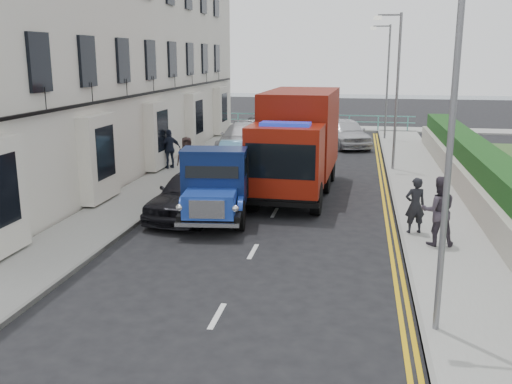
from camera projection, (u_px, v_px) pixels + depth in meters
name	position (u px, v px, depth m)	size (l,w,h in m)	color
ground	(238.00, 279.00, 13.58)	(120.00, 120.00, 0.00)	black
pavement_west	(159.00, 186.00, 23.08)	(2.40, 38.00, 0.12)	gray
pavement_east	(427.00, 197.00, 21.25)	(2.60, 38.00, 0.12)	gray
promenade	(321.00, 128.00, 41.31)	(30.00, 2.50, 0.12)	gray
sea_plane	(338.00, 98.00, 70.98)	(120.00, 120.00, 0.00)	#4F5C6C
terrace_west	(93.00, 11.00, 25.98)	(6.31, 30.20, 14.25)	silver
garden_east	(483.00, 177.00, 20.73)	(1.45, 28.00, 1.75)	#B2AD9E
seafront_railing	(321.00, 122.00, 40.42)	(13.00, 0.08, 1.11)	#59B2A5
lamp_near	(444.00, 126.00, 10.00)	(1.23, 0.18, 7.00)	slate
lamp_mid	(395.00, 83.00, 25.31)	(1.23, 0.18, 7.00)	slate
lamp_far	(386.00, 75.00, 34.88)	(1.23, 0.18, 7.00)	slate
bedford_lorry	(215.00, 189.00, 17.96)	(2.53, 5.17, 2.36)	black
red_lorry	(298.00, 140.00, 21.65)	(2.75, 7.48, 3.87)	black
parked_car_front	(193.00, 193.00, 18.78)	(1.85, 4.60, 1.57)	black
parked_car_mid	(237.00, 158.00, 25.34)	(1.54, 4.43, 1.46)	#5B99C4
parked_car_rear	(242.00, 138.00, 31.24)	(2.18, 5.36, 1.56)	silver
seafront_car_left	(268.00, 123.00, 38.79)	(2.37, 5.15, 1.43)	black
seafront_car_right	(345.00, 133.00, 33.08)	(1.95, 4.85, 1.65)	silver
pedestrian_east_near	(415.00, 205.00, 16.58)	(0.60, 0.40, 1.66)	black
pedestrian_east_far	(438.00, 211.00, 15.48)	(0.94, 0.73, 1.92)	#3A323D
pedestrian_west_near	(170.00, 149.00, 26.11)	(1.05, 0.44, 1.79)	#1C2333
pedestrian_west_far	(187.00, 158.00, 24.01)	(0.86, 0.56, 1.76)	#372927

